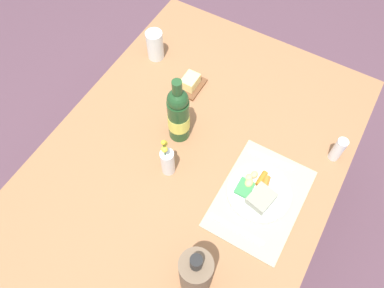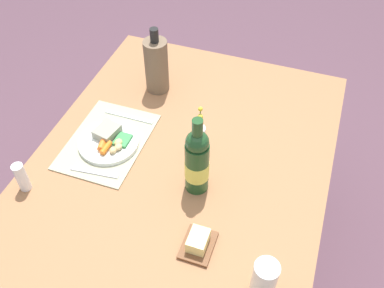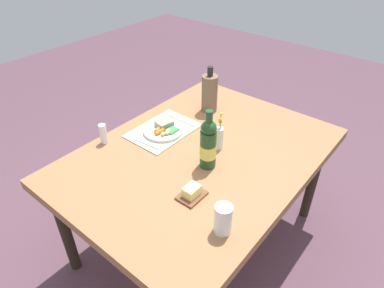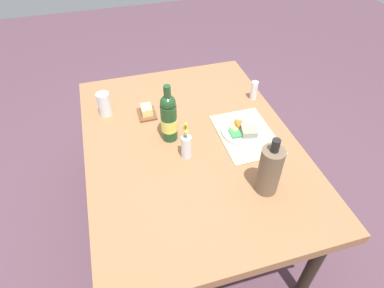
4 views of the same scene
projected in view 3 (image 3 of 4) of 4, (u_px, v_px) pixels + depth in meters
name	position (u px, v px, depth m)	size (l,w,h in m)	color
ground_plane	(199.00, 238.00, 2.27)	(8.00, 8.00, 0.00)	#583B48
dining_table	(200.00, 162.00, 1.89)	(1.49, 1.10, 0.72)	#9D6943
placemat	(163.00, 130.00, 2.03)	(0.41, 0.29, 0.01)	#A6A584
dinner_plate	(164.00, 129.00, 2.00)	(0.24, 0.24, 0.05)	silver
fork	(183.00, 121.00, 2.11)	(0.01, 0.21, 0.01)	silver
knife	(147.00, 144.00, 1.91)	(0.02, 0.18, 0.01)	silver
wine_bottle	(208.00, 144.00, 1.69)	(0.09, 0.09, 0.33)	#1F4722
flower_vase	(219.00, 137.00, 1.85)	(0.05, 0.05, 0.22)	silver
butter_dish	(192.00, 193.00, 1.56)	(0.13, 0.10, 0.06)	brown
water_tumbler	(223.00, 221.00, 1.38)	(0.07, 0.07, 0.14)	silver
cooler_bottle	(210.00, 93.00, 2.16)	(0.10, 0.10, 0.30)	brown
salt_shaker	(103.00, 134.00, 1.90)	(0.04, 0.04, 0.12)	white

